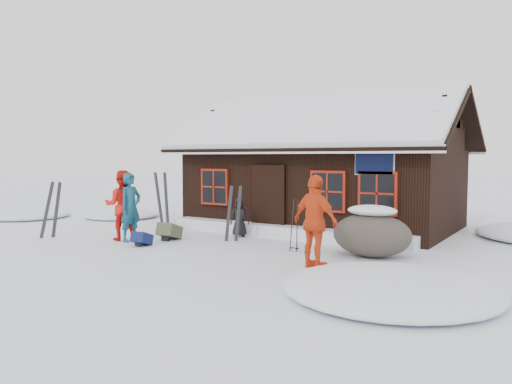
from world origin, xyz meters
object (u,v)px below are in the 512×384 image
(skier_crouched, at_px, (240,217))
(boulder, at_px, (372,233))
(ski_poles, at_px, (294,226))
(backpack_olive, at_px, (170,234))
(skier_teal, at_px, (131,207))
(skier_orange_right, at_px, (315,222))
(backpack_blue, at_px, (142,241))
(ski_pair_left, at_px, (52,210))
(skier_orange_left, at_px, (122,205))

(skier_crouched, height_order, boulder, skier_crouched)
(ski_poles, xyz_separation_m, backpack_olive, (-3.70, -0.41, -0.45))
(skier_teal, relative_size, skier_orange_right, 0.97)
(boulder, bearing_deg, backpack_blue, -160.98)
(skier_orange_right, bearing_deg, backpack_olive, 5.33)
(backpack_blue, bearing_deg, ski_pair_left, 176.77)
(skier_crouched, xyz_separation_m, backpack_olive, (-1.30, -1.53, -0.39))
(skier_crouched, distance_m, backpack_blue, 2.92)
(skier_teal, xyz_separation_m, boulder, (6.24, 1.51, -0.39))
(backpack_blue, xyz_separation_m, backpack_olive, (-0.04, 1.07, 0.04))
(skier_teal, bearing_deg, skier_orange_right, -92.53)
(skier_crouched, xyz_separation_m, ski_pair_left, (-4.39, -3.03, 0.22))
(skier_orange_left, distance_m, ski_poles, 4.94)
(skier_teal, height_order, skier_orange_left, skier_orange_left)
(boulder, height_order, backpack_blue, boulder)
(boulder, bearing_deg, ski_poles, -167.44)
(skier_orange_left, relative_size, skier_orange_right, 1.00)
(skier_crouched, distance_m, boulder, 4.26)
(skier_crouched, distance_m, ski_pair_left, 5.34)
(skier_crouched, relative_size, boulder, 0.62)
(skier_teal, distance_m, backpack_blue, 1.18)
(skier_orange_left, height_order, backpack_blue, skier_orange_left)
(skier_crouched, height_order, backpack_blue, skier_crouched)
(skier_orange_left, height_order, skier_crouched, skier_orange_left)
(ski_poles, bearing_deg, backpack_olive, -173.73)
(boulder, relative_size, backpack_olive, 2.91)
(skier_teal, xyz_separation_m, skier_orange_right, (5.68, -0.26, 0.03))
(skier_teal, height_order, boulder, skier_teal)
(ski_pair_left, distance_m, backpack_olive, 3.49)
(skier_orange_right, bearing_deg, skier_crouched, -18.08)
(skier_teal, xyz_separation_m, ski_pair_left, (-2.34, -0.80, -0.15))
(skier_teal, bearing_deg, backpack_olive, -46.70)
(skier_orange_left, xyz_separation_m, backpack_blue, (1.15, -0.39, -0.83))
(boulder, xyz_separation_m, ski_poles, (-1.80, -0.40, 0.08))
(skier_crouched, relative_size, backpack_blue, 2.30)
(skier_teal, xyz_separation_m, skier_orange_left, (-0.36, 0.02, 0.03))
(skier_orange_right, xyz_separation_m, backpack_olive, (-4.93, 0.96, -0.79))
(skier_orange_left, distance_m, skier_orange_right, 6.05)
(ski_pair_left, distance_m, ski_poles, 7.05)
(backpack_blue, relative_size, backpack_olive, 0.79)
(skier_orange_left, height_order, skier_orange_right, skier_orange_right)
(skier_orange_left, relative_size, skier_crouched, 1.71)
(skier_teal, bearing_deg, skier_crouched, -42.42)
(backpack_olive, bearing_deg, ski_poles, -4.72)
(skier_teal, relative_size, skier_crouched, 1.65)
(ski_pair_left, bearing_deg, boulder, -16.63)
(backpack_olive, bearing_deg, skier_crouched, 38.72)
(skier_crouched, bearing_deg, ski_poles, -65.68)
(backpack_olive, bearing_deg, boulder, -2.64)
(ski_pair_left, bearing_deg, skier_orange_right, -27.85)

